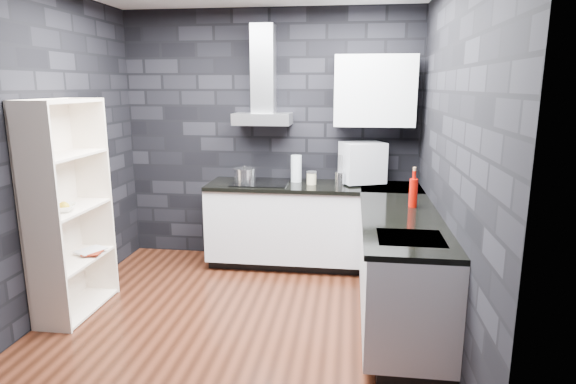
% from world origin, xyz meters
% --- Properties ---
extents(ground, '(3.20, 3.20, 0.00)m').
position_xyz_m(ground, '(0.00, 0.00, 0.00)').
color(ground, '#461F12').
extents(wall_back, '(3.20, 0.05, 2.70)m').
position_xyz_m(wall_back, '(0.00, 1.62, 1.35)').
color(wall_back, black).
rests_on(wall_back, ground).
extents(wall_front, '(3.20, 0.05, 2.70)m').
position_xyz_m(wall_front, '(0.00, -1.62, 1.35)').
color(wall_front, black).
rests_on(wall_front, ground).
extents(wall_left, '(0.05, 3.20, 2.70)m').
position_xyz_m(wall_left, '(-1.62, 0.00, 1.35)').
color(wall_left, black).
rests_on(wall_left, ground).
extents(wall_right, '(0.05, 3.20, 2.70)m').
position_xyz_m(wall_right, '(1.62, 0.00, 1.35)').
color(wall_right, black).
rests_on(wall_right, ground).
extents(toekick_back, '(2.18, 0.50, 0.10)m').
position_xyz_m(toekick_back, '(0.50, 1.34, 0.05)').
color(toekick_back, black).
rests_on(toekick_back, ground).
extents(toekick_right, '(0.50, 1.78, 0.10)m').
position_xyz_m(toekick_right, '(1.34, 0.10, 0.05)').
color(toekick_right, black).
rests_on(toekick_right, ground).
extents(counter_back_cab, '(2.20, 0.60, 0.76)m').
position_xyz_m(counter_back_cab, '(0.50, 1.30, 0.48)').
color(counter_back_cab, silver).
rests_on(counter_back_cab, ground).
extents(counter_right_cab, '(0.60, 1.80, 0.76)m').
position_xyz_m(counter_right_cab, '(1.30, 0.10, 0.48)').
color(counter_right_cab, silver).
rests_on(counter_right_cab, ground).
extents(counter_back_top, '(2.20, 0.62, 0.04)m').
position_xyz_m(counter_back_top, '(0.50, 1.29, 0.88)').
color(counter_back_top, black).
rests_on(counter_back_top, counter_back_cab).
extents(counter_right_top, '(0.62, 1.80, 0.04)m').
position_xyz_m(counter_right_top, '(1.29, 0.10, 0.88)').
color(counter_right_top, black).
rests_on(counter_right_top, counter_right_cab).
extents(counter_corner_top, '(0.62, 0.62, 0.04)m').
position_xyz_m(counter_corner_top, '(1.30, 1.30, 0.88)').
color(counter_corner_top, black).
rests_on(counter_corner_top, counter_right_cab).
extents(hood_body, '(0.60, 0.34, 0.12)m').
position_xyz_m(hood_body, '(-0.05, 1.43, 1.56)').
color(hood_body, '#BCBDC1').
rests_on(hood_body, wall_back).
extents(hood_chimney, '(0.24, 0.20, 0.90)m').
position_xyz_m(hood_chimney, '(-0.05, 1.50, 2.07)').
color(hood_chimney, '#BCBDC1').
rests_on(hood_chimney, hood_body).
extents(upper_cabinet, '(0.80, 0.35, 0.70)m').
position_xyz_m(upper_cabinet, '(1.10, 1.43, 1.85)').
color(upper_cabinet, silver).
rests_on(upper_cabinet, wall_back).
extents(cooktop, '(0.58, 0.50, 0.01)m').
position_xyz_m(cooktop, '(-0.05, 1.30, 0.91)').
color(cooktop, black).
rests_on(cooktop, counter_back_top).
extents(sink_rim, '(0.44, 0.40, 0.01)m').
position_xyz_m(sink_rim, '(1.30, -0.40, 0.89)').
color(sink_rim, '#BCBDC1').
rests_on(sink_rim, counter_right_top).
extents(pot, '(0.26, 0.26, 0.13)m').
position_xyz_m(pot, '(-0.22, 1.26, 0.98)').
color(pot, silver).
rests_on(pot, cooktop).
extents(glass_vase, '(0.12, 0.12, 0.28)m').
position_xyz_m(glass_vase, '(0.31, 1.42, 1.04)').
color(glass_vase, silver).
rests_on(glass_vase, counter_back_top).
extents(storage_jar, '(0.11, 0.11, 0.12)m').
position_xyz_m(storage_jar, '(0.48, 1.30, 0.96)').
color(storage_jar, beige).
rests_on(storage_jar, counter_back_top).
extents(utensil_crock, '(0.11, 0.11, 0.14)m').
position_xyz_m(utensil_crock, '(0.78, 1.27, 0.97)').
color(utensil_crock, silver).
rests_on(utensil_crock, counter_back_top).
extents(appliance_garage, '(0.51, 0.46, 0.42)m').
position_xyz_m(appliance_garage, '(1.00, 1.40, 1.12)').
color(appliance_garage, silver).
rests_on(appliance_garage, counter_back_top).
extents(red_bottle, '(0.08, 0.08, 0.24)m').
position_xyz_m(red_bottle, '(1.41, 0.46, 1.02)').
color(red_bottle, '#A10B03').
rests_on(red_bottle, counter_right_top).
extents(bookshelf, '(0.37, 0.81, 1.80)m').
position_xyz_m(bookshelf, '(-1.42, -0.00, 0.90)').
color(bookshelf, white).
rests_on(bookshelf, ground).
extents(fruit_bowl, '(0.29, 0.29, 0.06)m').
position_xyz_m(fruit_bowl, '(-1.42, -0.11, 0.94)').
color(fruit_bowl, white).
rests_on(fruit_bowl, bookshelf).
extents(book_red, '(0.15, 0.04, 0.20)m').
position_xyz_m(book_red, '(-1.40, 0.13, 0.57)').
color(book_red, maroon).
rests_on(book_red, bookshelf).
extents(book_second, '(0.17, 0.09, 0.24)m').
position_xyz_m(book_second, '(-1.44, 0.20, 0.59)').
color(book_second, '#B2B2B2').
rests_on(book_second, bookshelf).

